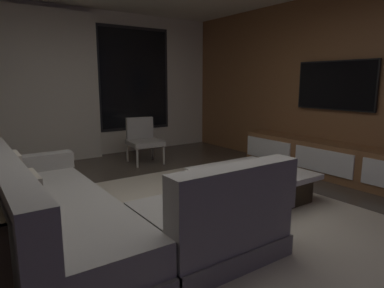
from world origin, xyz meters
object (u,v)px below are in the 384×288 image
Objects in this scene: media_console at (334,162)px; mounted_tv at (335,85)px; sectional_couch at (95,217)px; accent_chair_near_window at (143,138)px; book_stack_on_coffee_table at (233,169)px; coffee_table at (252,185)px.

mounted_tv is at bearing 47.52° from media_console.
media_console is (3.59, 0.09, -0.04)m from sectional_couch.
accent_chair_near_window is 0.25× the size of media_console.
book_stack_on_coffee_table is (1.76, 0.25, 0.10)m from sectional_couch.
book_stack_on_coffee_table is 0.23× the size of mounted_tv.
accent_chair_near_window is 3.12m from media_console.
accent_chair_near_window is at bearing 94.26° from coffee_table.
sectional_couch is 3.92m from mounted_tv.
accent_chair_near_window is 0.62× the size of mounted_tv.
book_stack_on_coffee_table is 2.37m from accent_chair_near_window.
accent_chair_near_window is at bearing 130.45° from mounted_tv.
accent_chair_near_window is at bearing 89.76° from book_stack_on_coffee_table.
book_stack_on_coffee_table is 1.84m from media_console.
media_console is at bearing -132.48° from mounted_tv.
sectional_couch reaches higher than coffee_table.
book_stack_on_coffee_table is 0.37× the size of accent_chair_near_window.
mounted_tv is (1.81, 0.15, 1.16)m from coffee_table.
sectional_couch is 3.17m from accent_chair_near_window.
accent_chair_near_window is at bearing 125.56° from media_console.
sectional_couch is 2.16× the size of coffee_table.
coffee_table is 0.93× the size of mounted_tv.
book_stack_on_coffee_table is at bearing -90.24° from accent_chair_near_window.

